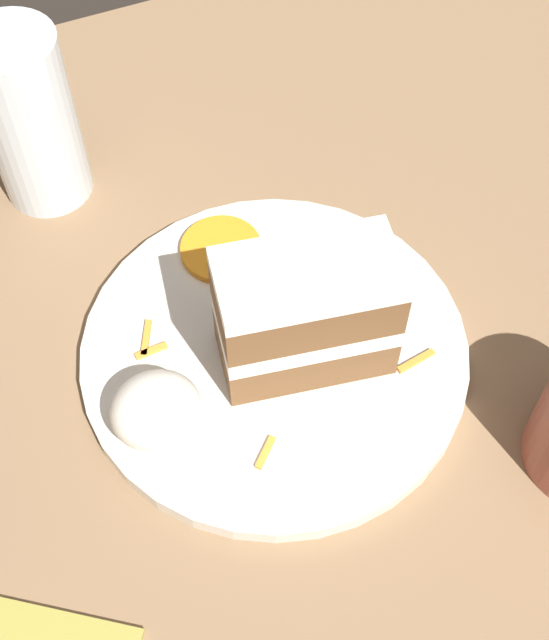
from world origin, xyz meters
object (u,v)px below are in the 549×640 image
object	(u,v)px
cake_slice	(303,315)
drinking_glass	(33,129)
orange_garnish	(221,249)
plate	(274,352)
cream_dollop	(153,403)

from	to	relation	value
cake_slice	drinking_glass	size ratio (longest dim) A/B	0.84
cake_slice	orange_garnish	size ratio (longest dim) A/B	2.03
orange_garnish	drinking_glass	distance (m)	0.15
plate	cake_slice	size ratio (longest dim) A/B	2.20
orange_garnish	cream_dollop	bearing A→B (deg)	52.09
orange_garnish	drinking_glass	size ratio (longest dim) A/B	0.42
plate	cream_dollop	size ratio (longest dim) A/B	4.56
cake_slice	orange_garnish	bearing A→B (deg)	-159.90
drinking_glass	cream_dollop	bearing A→B (deg)	92.60
cream_dollop	drinking_glass	xyz separation A→B (m)	(0.01, -0.22, 0.02)
cake_slice	drinking_glass	distance (m)	0.24
cake_slice	cream_dollop	distance (m)	0.10
plate	cake_slice	world-z (taller)	cake_slice
cream_dollop	orange_garnish	distance (m)	0.13
drinking_glass	cake_slice	bearing A→B (deg)	117.19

